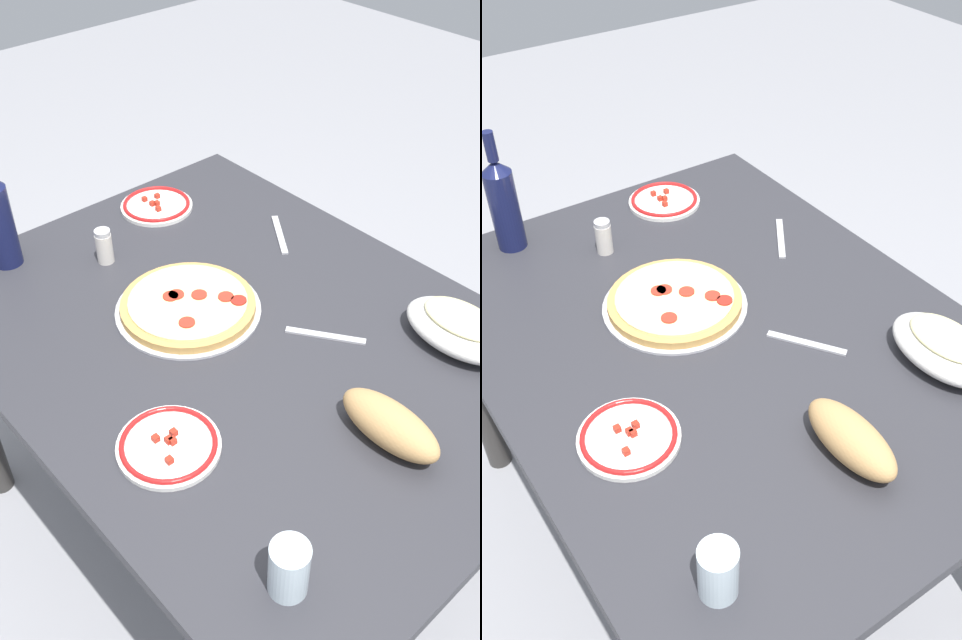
% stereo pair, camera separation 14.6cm
% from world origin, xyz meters
% --- Properties ---
extents(ground_plane, '(8.00, 8.00, 0.00)m').
position_xyz_m(ground_plane, '(0.00, 0.00, 0.00)').
color(ground_plane, gray).
rests_on(ground_plane, ground).
extents(dining_table, '(1.30, 0.98, 0.75)m').
position_xyz_m(dining_table, '(0.00, 0.00, 0.63)').
color(dining_table, '#2D2D33').
rests_on(dining_table, ground).
extents(pepperoni_pizza, '(0.32, 0.32, 0.03)m').
position_xyz_m(pepperoni_pizza, '(0.13, 0.04, 0.76)').
color(pepperoni_pizza, '#B7B7BC').
rests_on(pepperoni_pizza, dining_table).
extents(baked_pasta_dish, '(0.24, 0.15, 0.08)m').
position_xyz_m(baked_pasta_dish, '(-0.33, -0.31, 0.79)').
color(baked_pasta_dish, white).
rests_on(baked_pasta_dish, dining_table).
extents(wine_bottle, '(0.07, 0.07, 0.30)m').
position_xyz_m(wine_bottle, '(0.56, 0.25, 0.87)').
color(wine_bottle, '#141942').
rests_on(wine_bottle, dining_table).
extents(water_glass, '(0.06, 0.06, 0.10)m').
position_xyz_m(water_glass, '(-0.48, 0.33, 0.80)').
color(water_glass, silver).
rests_on(water_glass, dining_table).
extents(side_plate_near, '(0.19, 0.19, 0.02)m').
position_xyz_m(side_plate_near, '(0.52, -0.17, 0.76)').
color(side_plate_near, white).
rests_on(side_plate_near, dining_table).
extents(side_plate_far, '(0.19, 0.19, 0.02)m').
position_xyz_m(side_plate_far, '(-0.15, 0.31, 0.76)').
color(side_plate_far, white).
rests_on(side_plate_far, dining_table).
extents(bread_loaf, '(0.21, 0.09, 0.08)m').
position_xyz_m(bread_loaf, '(-0.40, 0.00, 0.79)').
color(bread_loaf, tan).
rests_on(bread_loaf, dining_table).
extents(spice_shaker, '(0.04, 0.04, 0.09)m').
position_xyz_m(spice_shaker, '(0.40, 0.07, 0.79)').
color(spice_shaker, silver).
rests_on(spice_shaker, dining_table).
extents(fork_left, '(0.15, 0.11, 0.00)m').
position_xyz_m(fork_left, '(0.21, -0.32, 0.75)').
color(fork_left, '#B7B7BC').
rests_on(fork_left, dining_table).
extents(fork_right, '(0.15, 0.11, 0.00)m').
position_xyz_m(fork_right, '(-0.13, -0.12, 0.75)').
color(fork_right, '#B7B7BC').
rests_on(fork_right, dining_table).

